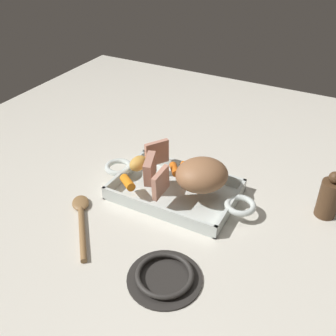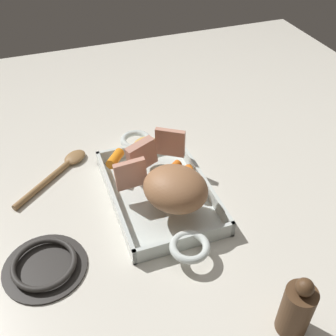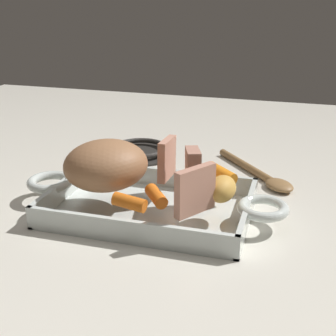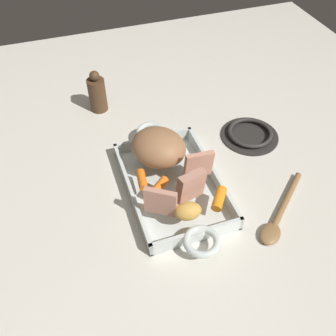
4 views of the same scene
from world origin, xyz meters
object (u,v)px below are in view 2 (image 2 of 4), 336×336
object	(u,v)px
roast_slice_thin	(170,143)
pepper_mill	(297,309)
baby_carrot_southwest	(191,174)
stove_burner_rear	(44,265)
baby_carrot_center_left	(115,158)
roasting_dish	(159,192)
roast_slice_thick	(131,174)
potato_halved	(146,145)
roast_slice_outer	(142,155)
serving_spoon	(61,169)
pork_roast	(176,189)
baby_carrot_northeast	(173,169)

from	to	relation	value
roast_slice_thin	pepper_mill	distance (m)	0.46
baby_carrot_southwest	stove_burner_rear	distance (m)	0.36
baby_carrot_center_left	roasting_dish	bearing A→B (deg)	34.99
roast_slice_thick	potato_halved	distance (m)	0.13
baby_carrot_center_left	roast_slice_outer	bearing A→B (deg)	55.93
serving_spoon	roasting_dish	bearing A→B (deg)	-80.17
baby_carrot_center_left	baby_carrot_southwest	world-z (taller)	baby_carrot_center_left
baby_carrot_southwest	potato_halved	xyz separation A→B (m)	(-0.13, -0.07, 0.01)
roast_slice_thin	potato_halved	world-z (taller)	roast_slice_thin
roast_slice_outer	stove_burner_rear	world-z (taller)	roast_slice_outer
roast_slice_thin	pork_roast	bearing A→B (deg)	-16.22
potato_halved	stove_burner_rear	bearing A→B (deg)	-50.07
roast_slice_thick	stove_burner_rear	bearing A→B (deg)	-59.36
baby_carrot_center_left	serving_spoon	distance (m)	0.14
pork_roast	pepper_mill	bearing A→B (deg)	16.95
roast_slice_outer	serving_spoon	bearing A→B (deg)	-118.48
roast_slice_thin	roast_slice_thick	distance (m)	0.14
roast_slice_thick	baby_carrot_northeast	world-z (taller)	roast_slice_thick
roasting_dish	baby_carrot_southwest	distance (m)	0.08
roast_slice_outer	baby_carrot_center_left	distance (m)	0.07
pepper_mill	pork_roast	bearing A→B (deg)	-163.05
pork_roast	baby_carrot_northeast	xyz separation A→B (m)	(-0.09, 0.03, -0.03)
baby_carrot_center_left	serving_spoon	bearing A→B (deg)	-115.84
roast_slice_thin	baby_carrot_southwest	size ratio (longest dim) A/B	1.39
roast_slice_thick	serving_spoon	xyz separation A→B (m)	(-0.15, -0.14, -0.07)
stove_burner_rear	serving_spoon	bearing A→B (deg)	165.57
roast_slice_thick	stove_burner_rear	size ratio (longest dim) A/B	0.43
roasting_dish	stove_burner_rear	size ratio (longest dim) A/B	2.77
roasting_dish	baby_carrot_center_left	world-z (taller)	baby_carrot_center_left
roast_slice_outer	potato_halved	xyz separation A→B (m)	(-0.05, 0.03, -0.01)
baby_carrot_center_left	baby_carrot_northeast	bearing A→B (deg)	55.10
stove_burner_rear	roasting_dish	bearing A→B (deg)	112.68
roast_slice_thin	pepper_mill	xyz separation A→B (m)	(0.46, 0.05, -0.02)
pork_roast	pepper_mill	size ratio (longest dim) A/B	1.05
roast_slice_thick	stove_burner_rear	distance (m)	0.25
pepper_mill	baby_carrot_northeast	bearing A→B (deg)	-170.85
roast_slice_thick	pepper_mill	size ratio (longest dim) A/B	0.53
baby_carrot_northeast	pepper_mill	bearing A→B (deg)	9.15
roast_slice_outer	serving_spoon	xyz separation A→B (m)	(-0.10, -0.18, -0.07)
baby_carrot_southwest	stove_burner_rear	size ratio (longest dim) A/B	0.31
pork_roast	roast_slice_thin	distance (m)	0.16
baby_carrot_center_left	pepper_mill	size ratio (longest dim) A/B	0.44
roast_slice_outer	baby_carrot_center_left	xyz separation A→B (m)	(-0.04, -0.05, -0.02)
baby_carrot_northeast	roast_slice_outer	bearing A→B (deg)	-125.65
pepper_mill	roast_slice_thick	bearing A→B (deg)	-156.81
pork_roast	baby_carrot_center_left	distance (m)	0.19
baby_carrot_northeast	potato_halved	bearing A→B (deg)	-160.61
pork_roast	roast_slice_thick	xyz separation A→B (m)	(-0.08, -0.07, -0.01)
baby_carrot_center_left	pepper_mill	distance (m)	0.50
stove_burner_rear	roast_slice_thin	bearing A→B (deg)	121.54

